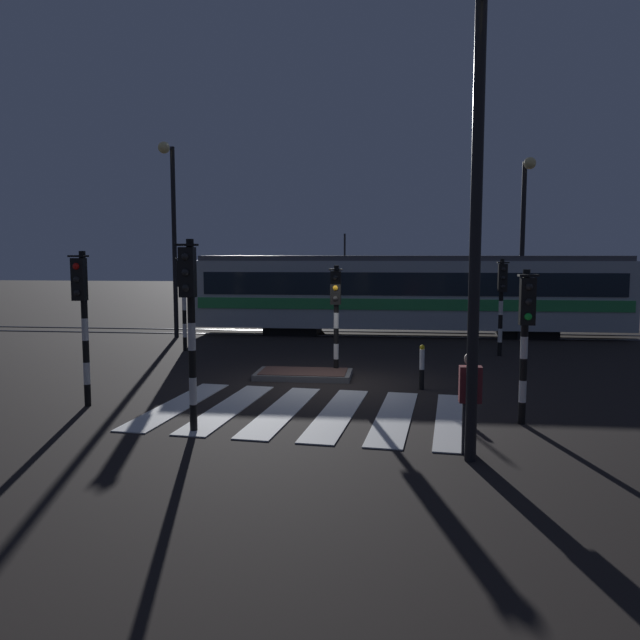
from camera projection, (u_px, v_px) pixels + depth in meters
name	position (u px, v px, depth m)	size (l,w,h in m)	color
ground_plane	(324.00, 385.00, 15.94)	(120.00, 120.00, 0.00)	black
rail_near	(350.00, 336.00, 25.48)	(80.00, 0.12, 0.03)	#59595E
rail_far	(352.00, 332.00, 26.89)	(80.00, 0.12, 0.03)	#59595E
crosswalk_zebra	(310.00, 412.00, 13.19)	(7.00, 5.01, 0.02)	silver
traffic_island	(304.00, 374.00, 16.90)	(2.55, 1.37, 0.18)	slate
traffic_light_corner_far_right	(502.00, 292.00, 20.22)	(0.36, 0.42, 3.15)	black
traffic_light_corner_near_left	(82.00, 305.00, 13.43)	(0.36, 0.42, 3.37)	black
traffic_light_median_centre	(336.00, 303.00, 17.06)	(0.36, 0.42, 3.00)	black
traffic_light_kerb_mid_left	(190.00, 306.00, 11.45)	(0.36, 0.42, 3.58)	black
traffic_light_corner_near_right	(526.00, 323.00, 12.00)	(0.36, 0.42, 3.01)	black
traffic_light_corner_far_left	(183.00, 288.00, 21.35)	(0.36, 0.42, 3.26)	black
street_lamp_trackside_right	(524.00, 226.00, 23.74)	(0.44, 1.21, 6.83)	black
street_lamp_near_kerb	(479.00, 168.00, 9.37)	(0.44, 1.21, 7.23)	black
street_lamp_trackside_left	(172.00, 218.00, 24.42)	(0.44, 1.21, 7.50)	black
tram	(408.00, 292.00, 25.74)	(17.44, 2.58, 4.15)	#B2BCC1
pedestrian_waiting_at_kerb	(470.00, 403.00, 10.32)	(0.36, 0.24, 1.71)	black
bollard_island_edge	(422.00, 367.00, 15.34)	(0.12, 0.12, 1.11)	black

